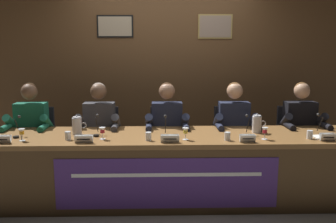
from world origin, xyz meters
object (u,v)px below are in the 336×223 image
Objects in this scene: panelist_left at (99,127)px; nameplate_far_right at (328,137)px; juice_glass_center at (186,131)px; nameplate_far_left at (1,139)px; water_cup_left at (68,136)px; document_stack_far_right at (323,137)px; microphone_right at (248,129)px; microphone_far_right at (321,128)px; water_cup_center at (148,137)px; water_cup_right at (227,137)px; microphone_center at (165,130)px; nameplate_center at (170,139)px; microphone_left at (97,129)px; water_pitcher_left_side at (77,126)px; panelist_right at (235,126)px; juice_glass_left at (102,131)px; juice_glass_far_left at (22,132)px; nameplate_right at (248,138)px; chair_far_left at (37,146)px; nameplate_left at (84,139)px; panelist_far_right at (302,126)px; conference_table at (168,157)px; microphone_far_left at (17,130)px; chair_right at (231,144)px; water_pitcher_right_side at (257,124)px; chair_far_right at (294,144)px; water_cup_far_right at (310,135)px; panelist_center at (167,127)px; juice_glass_right at (265,131)px; chair_left at (102,145)px; panelist_far_left at (30,127)px; chair_center at (167,145)px.

panelist_left is 8.00× the size of nameplate_far_right.
nameplate_far_left is at bearing -177.28° from juice_glass_center.
document_stack_far_right is at bearing 0.83° from water_cup_left.
microphone_right is 1.00× the size of microphone_far_right.
water_cup_center is at bearing 177.88° from nameplate_far_right.
microphone_center is at bearing 163.67° from water_cup_right.
nameplate_center is 1.58m from nameplate_far_right.
microphone_left is 1.03× the size of water_pitcher_left_side.
panelist_right is at bearing 144.06° from document_stack_far_right.
nameplate_center is (0.68, -0.14, -0.05)m from juice_glass_left.
nameplate_right is at bearing -2.86° from juice_glass_far_left.
juice_glass_left is at bearing -40.67° from chair_far_left.
panelist_right is at bearing 24.40° from nameplate_left.
microphone_right is 0.91m from panelist_far_right.
microphone_far_right is at bearing 2.86° from conference_table.
microphone_far_left is 0.24× the size of chair_right.
panelist_left reaches higher than chair_right.
juice_glass_far_left is 0.67× the size of nameplate_center.
nameplate_left is at bearing -179.69° from nameplate_far_right.
juice_glass_far_left is at bearing -172.96° from water_pitcher_right_side.
chair_far_right is (3.21, 0.00, 0.00)m from chair_far_left.
water_pitcher_left_side reaches higher than juice_glass_center.
panelist_center is at bearing 156.27° from water_cup_far_right.
water_pitcher_right_side is (-0.00, 0.30, 0.01)m from juice_glass_right.
chair_left is 7.29× the size of juice_glass_center.
nameplate_far_left is 3.33m from panelist_far_right.
microphone_center is (0.80, 0.24, 0.03)m from nameplate_left.
conference_table is 4.78× the size of chair_far_left.
microphone_far_left is 1.00× the size of microphone_right.
document_stack_far_right is at bearing -35.94° from panelist_right.
water_pitcher_left_side is (-0.97, 0.15, 0.31)m from conference_table.
microphone_left reaches higher than nameplate_far_left.
microphone_left is 0.94m from juice_glass_center.
panelist_far_right is (0.80, 0.00, 0.00)m from panelist_right.
panelist_far_left is at bearing 162.70° from water_cup_right.
panelist_center is at bearing 164.35° from microphone_far_right.
document_stack_far_right is (-0.00, -0.58, 0.01)m from panelist_far_right.
panelist_left reaches higher than microphone_left.
microphone_center reaches higher than chair_far_right.
panelist_center is 8.00× the size of nameplate_right.
panelist_far_left is 1.64m from chair_center.
chair_center is 0.80m from chair_right.
water_cup_center reaches higher than nameplate_far_right.
nameplate_left reaches higher than document_stack_far_right.
panelist_left is (-0.00, -0.20, 0.28)m from chair_left.
microphone_far_right reaches higher than water_cup_right.
panelist_right is (0.79, 0.75, -0.05)m from nameplate_center.
panelist_far_left is 3.11m from water_cup_far_right.
chair_center and chair_far_right have the same top height.
water_cup_right is at bearing -2.35° from water_cup_left.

